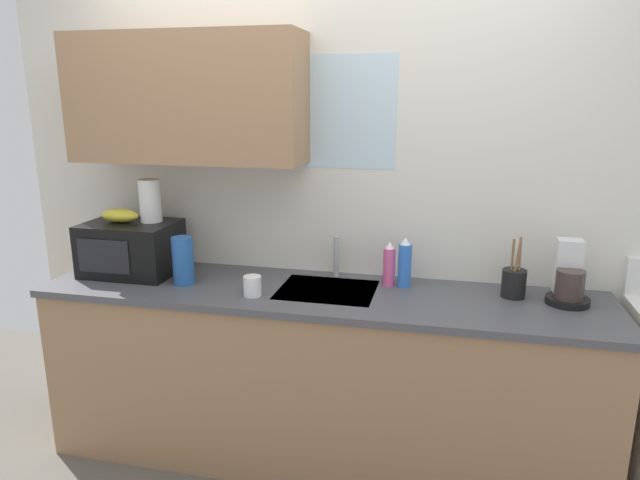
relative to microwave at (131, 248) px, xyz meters
The scene contains 12 objects.
kitchen_wall_assembly 0.97m from the microwave, 16.43° to the left, with size 3.48×0.42×2.50m.
counter_unit 1.17m from the microwave, ahead, with size 2.71×0.63×0.90m.
sink_faucet 1.07m from the microwave, 10.34° to the left, with size 0.03×0.03×0.21m, color #B2B5BA.
microwave is the anchor object (origin of this frame).
banana_bunch 0.18m from the microwave, behind, with size 0.20×0.11×0.07m, color gold.
paper_towel_roll 0.27m from the microwave, 27.17° to the left, with size 0.11×0.11×0.22m, color white.
coffee_maker 2.14m from the microwave, ahead, with size 0.19×0.21×0.28m.
dish_soap_bottle_pink 1.33m from the microwave, ahead, with size 0.06×0.06×0.22m.
dish_soap_bottle_blue 1.41m from the microwave, ahead, with size 0.06×0.06×0.25m.
cereal_canister 0.35m from the microwave, 16.13° to the right, with size 0.10×0.10×0.24m, color #2659A5.
mug_white 0.76m from the microwave, 14.47° to the right, with size 0.08×0.08×0.10m, color white.
utensil_crock 1.91m from the microwave, ahead, with size 0.11×0.11×0.28m.
Camera 1 is at (0.58, -2.50, 1.81)m, focal length 31.83 mm.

